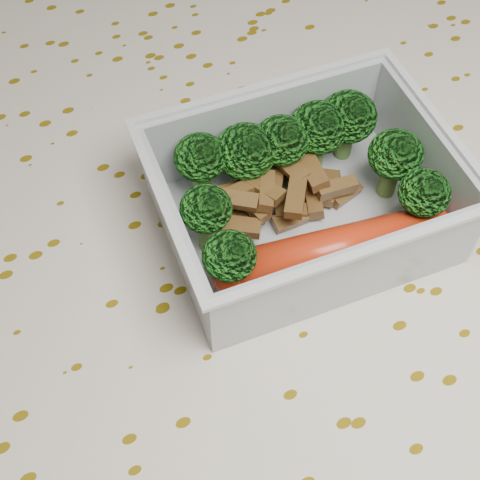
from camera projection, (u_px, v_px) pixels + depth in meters
name	position (u px, v px, depth m)	size (l,w,h in m)	color
dining_table	(237.00, 332.00, 0.53)	(1.40, 0.90, 0.75)	brown
tablecloth	(237.00, 301.00, 0.49)	(1.46, 0.96, 0.19)	silver
lunch_container	(303.00, 204.00, 0.46)	(0.21, 0.17, 0.07)	silver
broccoli_florets	(297.00, 161.00, 0.46)	(0.18, 0.13, 0.06)	#608C3F
meat_pile	(284.00, 195.00, 0.47)	(0.11, 0.06, 0.03)	brown
sausage	(334.00, 250.00, 0.44)	(0.17, 0.05, 0.03)	red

